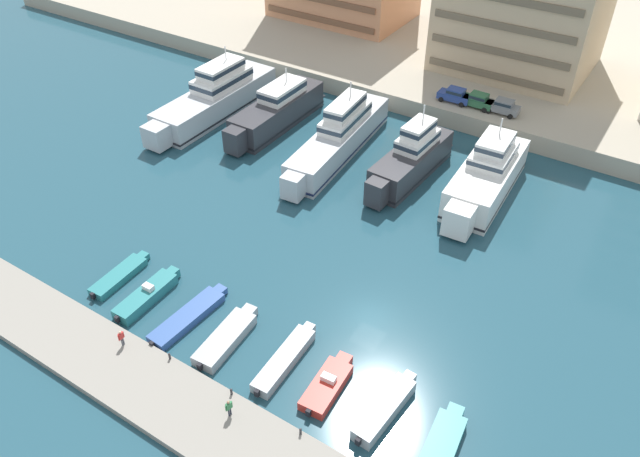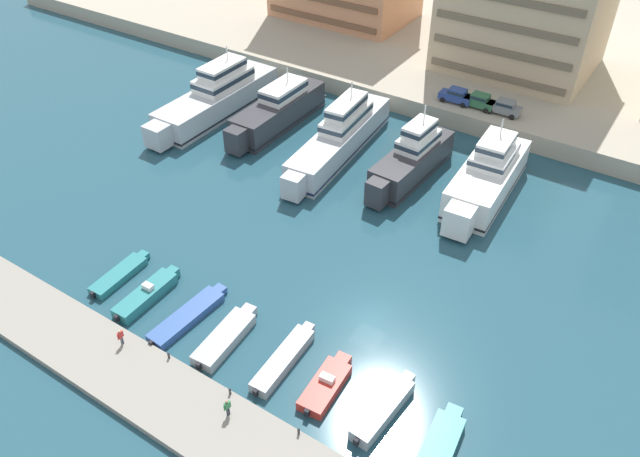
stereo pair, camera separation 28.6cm
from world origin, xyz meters
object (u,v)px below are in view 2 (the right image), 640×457
Objects in this scene: yacht_white_center at (487,177)px; motorboat_grey_mid_right at (384,409)px; yacht_charcoal_center_left at (412,159)px; motorboat_grey_center at (284,359)px; yacht_silver_mid_left at (340,136)px; car_grey_mid_left at (504,107)px; motorboat_blue_mid_left at (188,316)px; pedestrian_far_side at (227,406)px; yacht_silver_far_left at (217,97)px; motorboat_teal_left at (147,294)px; motorboat_grey_center_left at (226,337)px; pedestrian_mid_deck at (121,336)px; motorboat_teal_far_left at (120,275)px; yacht_charcoal_left at (278,110)px; motorboat_red_center_right at (326,385)px; car_green_left at (479,100)px; motorboat_teal_right at (440,447)px; car_blue_far_left at (456,95)px.

motorboat_grey_mid_right is at bearing -82.14° from yacht_white_center.
motorboat_grey_mid_right is (12.31, -28.82, -1.70)m from yacht_charcoal_center_left.
motorboat_grey_mid_right is (8.76, 0.18, 0.08)m from motorboat_grey_center.
yacht_charcoal_center_left is (9.21, -0.03, 0.07)m from yacht_silver_mid_left.
car_grey_mid_left is (13.96, 15.20, 1.12)m from yacht_silver_mid_left.
pedestrian_far_side is (9.19, -5.75, 1.18)m from motorboat_blue_mid_left.
yacht_silver_far_left reaches higher than motorboat_teal_left.
yacht_silver_mid_left reaches higher than motorboat_grey_center_left.
yacht_white_center is 39.51m from pedestrian_mid_deck.
yacht_silver_mid_left is 29.76m from motorboat_teal_far_left.
pedestrian_mid_deck is (-12.83, -50.09, -1.77)m from car_grey_mid_left.
motorboat_red_center_right is (26.74, -30.61, -1.60)m from yacht_charcoal_left.
motorboat_grey_center_left is at bearing -94.16° from car_green_left.
motorboat_blue_mid_left is 1.05× the size of motorboat_grey_center.
pedestrian_mid_deck is at bearing -60.61° from yacht_silver_far_left.
pedestrian_mid_deck is 11.33m from pedestrian_far_side.
yacht_white_center is 37.99m from motorboat_teal_far_left.
pedestrian_far_side is at bearing -58.68° from yacht_charcoal_left.
motorboat_grey_mid_right is at bearing -53.28° from yacht_silver_mid_left.
car_grey_mid_left is at bearing 88.43° from motorboat_grey_center.
yacht_charcoal_center_left is at bearing 70.41° from motorboat_teal_left.
car_green_left is (3.27, 44.90, 2.82)m from motorboat_grey_center_left.
yacht_charcoal_left is 2.82× the size of motorboat_red_center_right.
yacht_white_center reaches higher than car_grey_mid_left.
yacht_silver_mid_left is at bearing -132.57° from car_grey_mid_left.
motorboat_grey_center_left is 4.67× the size of pedestrian_far_side.
motorboat_teal_left reaches higher than motorboat_grey_mid_right.
car_grey_mid_left is (-12.23, 44.63, 2.80)m from motorboat_teal_right.
motorboat_teal_right is (18.69, 0.37, 0.02)m from motorboat_grey_center_left.
motorboat_grey_mid_right is at bearing -66.87° from yacht_charcoal_center_left.
motorboat_grey_mid_right is (21.52, -28.85, -1.63)m from yacht_silver_mid_left.
yacht_silver_mid_left is 29.85m from motorboat_teal_left.
motorboat_grey_center_left is 4.82× the size of pedestrian_mid_deck.
yacht_silver_mid_left is 17.42m from yacht_white_center.
motorboat_teal_left reaches higher than motorboat_teal_right.
motorboat_teal_far_left is 8.67m from motorboat_blue_mid_left.
yacht_white_center is 4.29× the size of car_blue_far_left.
yacht_silver_far_left reaches higher than motorboat_teal_far_left.
motorboat_grey_center_left is (12.91, -0.59, 0.11)m from motorboat_teal_far_left.
yacht_charcoal_left is 40.68m from motorboat_red_center_right.
yacht_charcoal_center_left is 3.72× the size of car_green_left.
pedestrian_far_side reaches higher than motorboat_grey_mid_right.
motorboat_teal_far_left is 4.08m from motorboat_teal_left.
yacht_white_center reaches higher than pedestrian_far_side.
yacht_silver_mid_left is 14.01× the size of pedestrian_far_side.
pedestrian_far_side is at bearing -48.46° from motorboat_grey_center_left.
motorboat_grey_center_left is 1.80× the size of car_green_left.
car_grey_mid_left is at bearing 103.64° from yacht_white_center.
yacht_white_center reaches higher than yacht_charcoal_center_left.
motorboat_grey_center is 44.26m from car_green_left.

